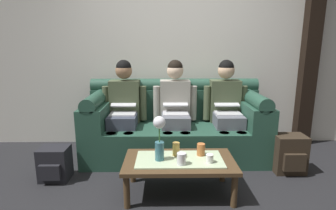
% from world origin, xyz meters
% --- Properties ---
extents(ground_plane, '(14.00, 14.00, 0.00)m').
position_xyz_m(ground_plane, '(0.00, 0.00, 0.00)').
color(ground_plane, black).
extents(back_wall_patterned, '(6.00, 0.12, 2.90)m').
position_xyz_m(back_wall_patterned, '(0.00, 1.70, 1.45)').
color(back_wall_patterned, silver).
rests_on(back_wall_patterned, ground_plane).
extents(timber_pillar, '(0.20, 0.20, 2.90)m').
position_xyz_m(timber_pillar, '(1.86, 1.58, 1.45)').
color(timber_pillar, black).
rests_on(timber_pillar, ground_plane).
extents(couch, '(2.22, 0.88, 0.96)m').
position_xyz_m(couch, '(-0.00, 1.17, 0.37)').
color(couch, '#234738').
rests_on(couch, ground_plane).
extents(person_left, '(0.56, 0.67, 1.22)m').
position_xyz_m(person_left, '(-0.65, 1.17, 0.66)').
color(person_left, '#383D4C').
rests_on(person_left, ground_plane).
extents(person_middle, '(0.56, 0.67, 1.22)m').
position_xyz_m(person_middle, '(0.00, 1.17, 0.66)').
color(person_middle, '#595B66').
rests_on(person_middle, ground_plane).
extents(person_right, '(0.56, 0.67, 1.22)m').
position_xyz_m(person_right, '(0.65, 1.17, 0.66)').
color(person_right, '#595B66').
rests_on(person_right, ground_plane).
extents(coffee_table, '(1.04, 0.56, 0.36)m').
position_xyz_m(coffee_table, '(0.00, 0.22, 0.31)').
color(coffee_table, '#47331E').
rests_on(coffee_table, ground_plane).
extents(flower_vase, '(0.11, 0.11, 0.42)m').
position_xyz_m(flower_vase, '(-0.19, 0.19, 0.59)').
color(flower_vase, '#336672').
rests_on(flower_vase, coffee_table).
extents(cup_near_left, '(0.08, 0.08, 0.12)m').
position_xyz_m(cup_near_left, '(0.21, 0.30, 0.41)').
color(cup_near_left, '#B26633').
rests_on(cup_near_left, coffee_table).
extents(cup_near_right, '(0.07, 0.07, 0.13)m').
position_xyz_m(cup_near_right, '(-0.03, 0.29, 0.42)').
color(cup_near_right, gold).
rests_on(cup_near_right, coffee_table).
extents(cup_far_center, '(0.07, 0.07, 0.08)m').
position_xyz_m(cup_far_center, '(0.27, 0.13, 0.39)').
color(cup_far_center, white).
rests_on(cup_far_center, coffee_table).
extents(cup_far_left, '(0.08, 0.08, 0.11)m').
position_xyz_m(cup_far_left, '(0.01, 0.10, 0.41)').
color(cup_far_left, silver).
rests_on(cup_far_left, coffee_table).
extents(backpack_left, '(0.30, 0.28, 0.35)m').
position_xyz_m(backpack_left, '(-1.30, 0.51, 0.17)').
color(backpack_left, black).
rests_on(backpack_left, ground_plane).
extents(backpack_right, '(0.34, 0.29, 0.43)m').
position_xyz_m(backpack_right, '(1.25, 0.65, 0.21)').
color(backpack_right, '#2D2319').
rests_on(backpack_right, ground_plane).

